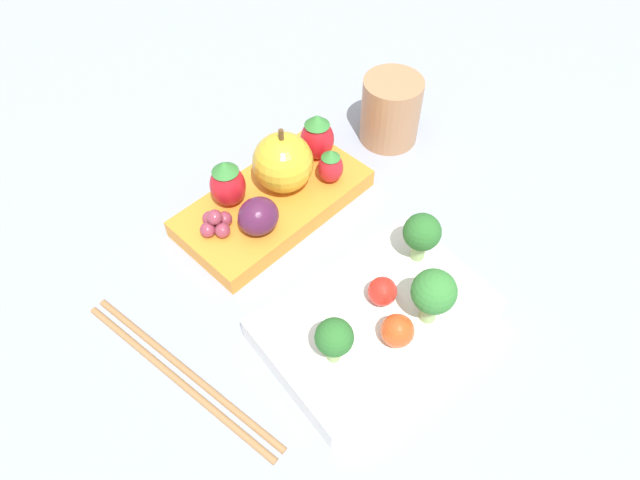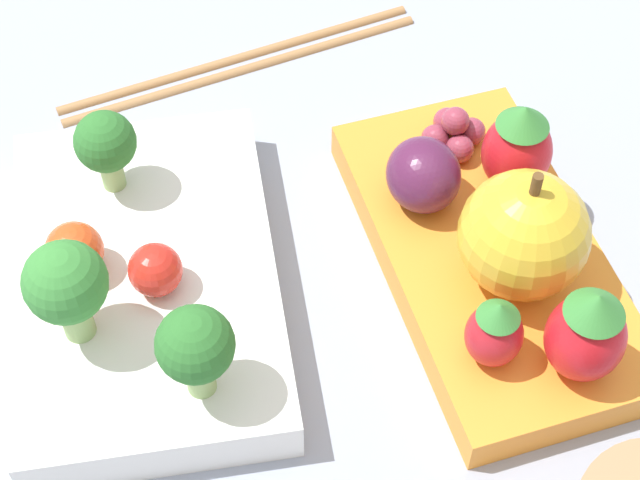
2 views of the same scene
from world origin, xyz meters
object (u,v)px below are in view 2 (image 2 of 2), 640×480
broccoli_floret_2 (195,347)px  cherry_tomato_0 (155,270)px  plum (423,175)px  broccoli_floret_0 (66,285)px  strawberry_1 (518,148)px  cherry_tomato_1 (74,251)px  strawberry_0 (587,333)px  strawberry_2 (495,332)px  bento_box_fruit (489,258)px  grape_cluster (454,132)px  apple (524,235)px  chopsticks_pair (240,61)px  bento_box_savoury (147,283)px  broccoli_floret_1 (106,144)px

broccoli_floret_2 → cherry_tomato_0: bearing=9.6°
plum → broccoli_floret_0: bearing=102.7°
strawberry_1 → broccoli_floret_0: bearing=99.8°
cherry_tomato_1 → broccoli_floret_0: bearing=174.2°
cherry_tomato_1 → strawberry_0: 0.23m
strawberry_0 → strawberry_2: bearing=67.8°
bento_box_fruit → strawberry_1: bearing=-33.1°
broccoli_floret_0 → grape_cluster: size_ratio=1.63×
apple → strawberry_2: size_ratio=1.79×
cherry_tomato_1 → plum: (0.00, -0.17, -0.00)m
broccoli_floret_2 → plum: broccoli_floret_2 is taller
bento_box_fruit → chopsticks_pair: (0.17, 0.09, -0.01)m
broccoli_floret_2 → strawberry_0: bearing=-99.7°
broccoli_floret_0 → grape_cluster: 0.21m
broccoli_floret_0 → chopsticks_pair: 0.21m
cherry_tomato_1 → strawberry_2: (-0.09, -0.17, 0.00)m
plum → strawberry_0: bearing=-161.1°
cherry_tomato_1 → chopsticks_pair: size_ratio=0.13×
strawberry_0 → bento_box_savoury: bearing=61.3°
strawberry_0 → plum: (0.11, 0.04, -0.01)m
plum → grape_cluster: plum is taller
cherry_tomato_1 → strawberry_0: (-0.10, -0.20, 0.01)m
broccoli_floret_2 → chopsticks_pair: size_ratio=0.24×
apple → broccoli_floret_2: bearing=99.4°
broccoli_floret_0 → plum: broccoli_floret_0 is taller
strawberry_2 → chopsticks_pair: strawberry_2 is taller
chopsticks_pair → strawberry_2: bearing=-164.2°
broccoli_floret_1 → bento_box_savoury: bearing=-173.7°
strawberry_1 → grape_cluster: 0.04m
broccoli_floret_1 → broccoli_floret_2: (-0.12, -0.02, 0.00)m
broccoli_floret_1 → strawberry_1: (-0.04, -0.19, -0.01)m
bento_box_savoury → cherry_tomato_1: bearing=76.0°
bento_box_fruit → grape_cluster: (0.07, -0.00, 0.02)m
strawberry_1 → strawberry_0: bearing=174.7°
broccoli_floret_0 → cherry_tomato_0: size_ratio=2.24×
broccoli_floret_0 → chopsticks_pair: broccoli_floret_0 is taller
strawberry_0 → grape_cluster: (0.14, 0.01, -0.02)m
cherry_tomato_1 → plum: 0.17m
bento_box_fruit → grape_cluster: bearing=-2.4°
bento_box_fruit → cherry_tomato_1: cherry_tomato_1 is taller
bento_box_fruit → plum: 0.05m
broccoli_floret_1 → apple: 0.20m
bento_box_savoury → grape_cluster: grape_cluster is taller
cherry_tomato_1 → chopsticks_pair: bearing=-36.7°
broccoli_floret_1 → apple: size_ratio=0.65×
strawberry_1 → grape_cluster: size_ratio=1.54×
plum → grape_cluster: bearing=-41.4°
bento_box_fruit → broccoli_floret_2: 0.16m
plum → cherry_tomato_0: bearing=99.8°
cherry_tomato_1 → strawberry_1: size_ratio=0.51×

